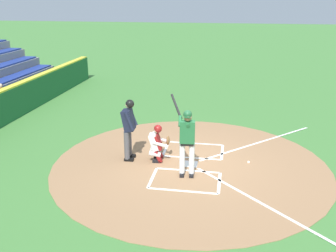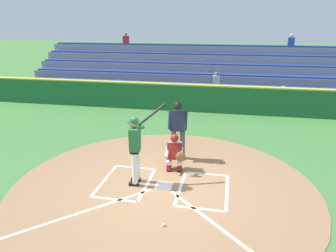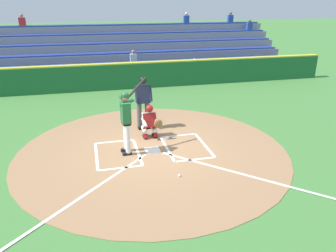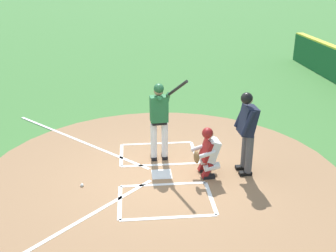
{
  "view_description": "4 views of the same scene",
  "coord_description": "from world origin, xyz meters",
  "px_view_note": "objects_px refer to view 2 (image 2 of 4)",
  "views": [
    {
      "loc": [
        10.12,
        1.08,
        4.7
      ],
      "look_at": [
        -0.38,
        -0.72,
        1.02
      ],
      "focal_mm": 40.6,
      "sensor_mm": 36.0,
      "label": 1
    },
    {
      "loc": [
        -1.58,
        7.33,
        4.16
      ],
      "look_at": [
        0.14,
        -1.29,
        1.25
      ],
      "focal_mm": 34.1,
      "sensor_mm": 36.0,
      "label": 2
    },
    {
      "loc": [
        1.68,
        8.78,
        4.26
      ],
      "look_at": [
        -0.4,
        0.32,
        0.87
      ],
      "focal_mm": 35.14,
      "sensor_mm": 36.0,
      "label": 3
    },
    {
      "loc": [
        -7.79,
        0.59,
        4.3
      ],
      "look_at": [
        -0.29,
        -0.11,
        1.27
      ],
      "focal_mm": 42.81,
      "sensor_mm": 36.0,
      "label": 4
    }
  ],
  "objects_px": {
    "catcher": "(175,152)",
    "plate_umpire": "(178,126)",
    "baseball": "(164,225)",
    "batter": "(136,145)"
  },
  "relations": [
    {
      "from": "baseball",
      "to": "batter",
      "type": "bearing_deg",
      "value": -57.24
    },
    {
      "from": "catcher",
      "to": "baseball",
      "type": "height_order",
      "value": "catcher"
    },
    {
      "from": "batter",
      "to": "plate_umpire",
      "type": "distance_m",
      "value": 1.99
    },
    {
      "from": "batter",
      "to": "catcher",
      "type": "xyz_separation_m",
      "value": [
        -0.86,
        -0.97,
        -0.51
      ]
    },
    {
      "from": "catcher",
      "to": "baseball",
      "type": "relative_size",
      "value": 15.27
    },
    {
      "from": "catcher",
      "to": "plate_umpire",
      "type": "relative_size",
      "value": 0.61
    },
    {
      "from": "plate_umpire",
      "to": "catcher",
      "type": "bearing_deg",
      "value": 94.15
    },
    {
      "from": "catcher",
      "to": "plate_umpire",
      "type": "height_order",
      "value": "plate_umpire"
    },
    {
      "from": "catcher",
      "to": "baseball",
      "type": "bearing_deg",
      "value": 95.11
    },
    {
      "from": "baseball",
      "to": "plate_umpire",
      "type": "bearing_deg",
      "value": -85.12
    }
  ]
}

